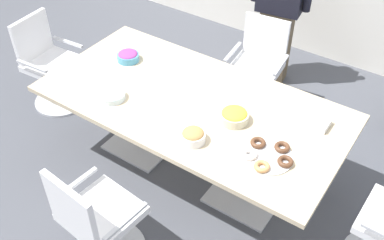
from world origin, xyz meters
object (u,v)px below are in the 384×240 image
snack_bowl_chips_yellow (234,116)px  plate_stack (113,96)px  conference_table (192,113)px  person_standing_0 (280,4)px  snack_bowl_candy_mix (128,56)px  snack_bowl_cookies (193,136)px  office_chair_2 (50,67)px  napkin_pile (319,123)px  office_chair_3 (97,223)px  office_chair_1 (257,71)px  donut_platter (268,155)px

snack_bowl_chips_yellow → plate_stack: bearing=-161.8°
conference_table → person_standing_0: size_ratio=1.43×
person_standing_0 → snack_bowl_chips_yellow: 1.71m
snack_bowl_candy_mix → snack_bowl_cookies: size_ratio=1.08×
office_chair_2 → conference_table: bearing=85.3°
snack_bowl_candy_mix → napkin_pile: snack_bowl_candy_mix is taller
snack_bowl_chips_yellow → napkin_pile: size_ratio=1.50×
office_chair_3 → snack_bowl_chips_yellow: 1.22m
plate_stack → office_chair_1: bearing=69.3°
office_chair_1 → snack_bowl_candy_mix: bearing=43.7°
office_chair_3 → snack_bowl_candy_mix: (-0.75, 1.26, 0.39)m
office_chair_3 → person_standing_0: person_standing_0 is taller
snack_bowl_candy_mix → snack_bowl_chips_yellow: snack_bowl_chips_yellow is taller
office_chair_2 → person_standing_0: 2.35m
office_chair_1 → donut_platter: bearing=113.0°
conference_table → napkin_pile: 0.98m
office_chair_3 → napkin_pile: (0.95, 1.38, 0.37)m
office_chair_1 → office_chair_3: 2.21m
conference_table → snack_bowl_cookies: size_ratio=13.68×
snack_bowl_cookies → donut_platter: size_ratio=0.50×
office_chair_3 → person_standing_0: size_ratio=0.54×
donut_platter → napkin_pile: napkin_pile is taller
office_chair_1 → snack_bowl_chips_yellow: 1.25m
snack_bowl_chips_yellow → snack_bowl_cookies: bearing=-110.1°
person_standing_0 → napkin_pile: (0.98, -1.36, -0.10)m
person_standing_0 → plate_stack: bearing=68.4°
donut_platter → office_chair_2: bearing=174.6°
office_chair_3 → conference_table: bearing=94.1°
snack_bowl_candy_mix → snack_bowl_chips_yellow: 1.18m
napkin_pile → office_chair_2: bearing=-174.3°
office_chair_2 → snack_bowl_chips_yellow: bearing=84.7°
snack_bowl_candy_mix → plate_stack: bearing=-62.7°
office_chair_3 → donut_platter: (0.79, 0.88, 0.36)m
office_chair_3 → donut_platter: bearing=53.5°
office_chair_3 → plate_stack: size_ratio=4.53×
office_chair_2 → plate_stack: (1.18, -0.33, 0.37)m
conference_table → donut_platter: bearing=-16.3°
snack_bowl_cookies → snack_bowl_chips_yellow: bearing=69.9°
conference_table → napkin_pile: napkin_pile is taller
snack_bowl_chips_yellow → plate_stack: 0.96m
snack_bowl_chips_yellow → conference_table: bearing=176.5°
conference_table → office_chair_1: 1.13m
conference_table → snack_bowl_chips_yellow: (0.39, -0.02, 0.17)m
snack_bowl_cookies → napkin_pile: (0.66, 0.64, -0.02)m
conference_table → office_chair_3: office_chair_3 is taller
conference_table → person_standing_0: 1.65m
office_chair_2 → napkin_pile: 2.67m
snack_bowl_candy_mix → napkin_pile: size_ratio=1.33×
office_chair_3 → snack_bowl_cookies: size_ratio=5.19×
plate_stack → napkin_pile: 1.57m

